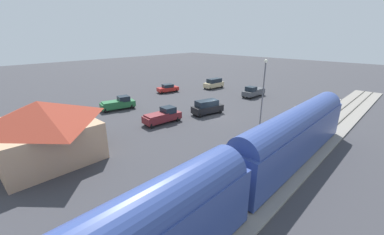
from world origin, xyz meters
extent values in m
plane|color=#38383D|center=(0.00, 0.00, 0.00)|extent=(200.00, 200.00, 0.00)
cube|color=gray|center=(-14.00, 0.00, 0.09)|extent=(4.80, 70.00, 0.18)
cube|color=#59544C|center=(-14.72, 0.00, 0.24)|extent=(0.10, 70.00, 0.12)
cube|color=#59544C|center=(-13.28, 0.00, 0.24)|extent=(0.10, 70.00, 0.12)
cube|color=#A8A399|center=(-10.00, 0.00, 0.15)|extent=(3.20, 46.00, 0.30)
cube|color=#33478C|center=(-14.00, 5.50, 2.15)|extent=(2.90, 19.60, 3.70)
cube|color=gold|center=(-12.54, 5.50, 1.85)|extent=(0.04, 18.03, 0.36)
cylinder|color=#33478C|center=(-14.00, 5.50, 3.90)|extent=(2.75, 18.82, 2.76)
cube|color=tan|center=(4.00, 22.00, 1.85)|extent=(9.41, 8.37, 3.70)
pyramid|color=maroon|center=(4.00, 22.00, 4.75)|extent=(10.21, 9.17, 2.09)
cube|color=#4C3323|center=(4.00, 17.79, 1.05)|extent=(1.10, 0.08, 2.10)
cylinder|color=brown|center=(-9.30, -6.60, 0.72)|extent=(0.22, 0.22, 0.85)
cylinder|color=yellow|center=(-9.30, -6.60, 1.46)|extent=(0.36, 0.36, 0.62)
sphere|color=tan|center=(-9.30, -6.60, 1.89)|extent=(0.24, 0.24, 0.24)
cube|color=black|center=(1.35, 0.26, 0.84)|extent=(3.06, 5.22, 1.00)
cube|color=#19232D|center=(1.38, 0.40, 1.78)|extent=(2.49, 3.74, 0.88)
cylinder|color=black|center=(1.74, -1.79, 0.34)|extent=(0.22, 0.68, 0.68)
cylinder|color=black|center=(0.06, -1.39, 0.34)|extent=(0.22, 0.68, 0.68)
cylinder|color=black|center=(2.63, 1.90, 0.34)|extent=(0.22, 0.68, 0.68)
cylinder|color=black|center=(0.96, 2.31, 0.34)|extent=(0.22, 0.68, 0.68)
cube|color=maroon|center=(3.25, 7.70, 0.84)|extent=(2.50, 5.57, 0.92)
cube|color=#19232D|center=(3.15, 6.68, 1.72)|extent=(1.89, 1.90, 0.84)
cylinder|color=black|center=(3.89, 5.47, 0.38)|extent=(0.22, 0.76, 0.76)
cylinder|color=black|center=(2.18, 5.65, 0.38)|extent=(0.22, 0.76, 0.76)
cylinder|color=black|center=(4.33, 9.75, 0.38)|extent=(0.22, 0.76, 0.76)
cylinder|color=black|center=(2.62, 9.92, 0.38)|extent=(0.22, 0.76, 0.76)
cube|color=maroon|center=(3.35, 8.64, 1.40)|extent=(2.16, 3.15, 0.20)
cube|color=#236638|center=(13.52, 8.61, 0.84)|extent=(3.09, 5.70, 0.92)
cube|color=#19232D|center=(13.30, 7.61, 1.72)|extent=(2.06, 2.06, 0.84)
cylinder|color=black|center=(13.89, 6.32, 0.38)|extent=(0.22, 0.76, 0.76)
cylinder|color=black|center=(12.21, 6.70, 0.38)|extent=(0.22, 0.76, 0.76)
cylinder|color=black|center=(14.83, 10.52, 0.38)|extent=(0.22, 0.76, 0.76)
cylinder|color=black|center=(13.15, 10.89, 0.38)|extent=(0.22, 0.76, 0.76)
cube|color=#236638|center=(13.73, 9.53, 1.40)|extent=(2.47, 3.31, 0.20)
cube|color=#C6B284|center=(12.81, -15.47, 0.84)|extent=(2.40, 5.06, 1.00)
cube|color=#19232D|center=(12.79, -15.62, 1.78)|extent=(2.03, 3.57, 0.88)
cylinder|color=black|center=(12.12, -13.50, 0.34)|extent=(0.22, 0.68, 0.68)
cylinder|color=black|center=(13.84, -13.66, 0.34)|extent=(0.22, 0.68, 0.68)
cylinder|color=black|center=(11.77, -17.28, 0.34)|extent=(0.22, 0.68, 0.68)
cylinder|color=black|center=(13.49, -17.44, 0.34)|extent=(0.22, 0.68, 0.68)
cube|color=#47494F|center=(2.03, -14.74, 0.84)|extent=(2.21, 5.48, 0.92)
cube|color=#19232D|center=(2.08, -13.71, 1.72)|extent=(1.80, 1.81, 0.84)
cylinder|color=black|center=(1.27, -12.55, 0.38)|extent=(0.22, 0.76, 0.76)
cylinder|color=black|center=(2.99, -12.63, 0.38)|extent=(0.22, 0.76, 0.76)
cylinder|color=black|center=(1.08, -16.84, 0.38)|extent=(0.22, 0.76, 0.76)
cylinder|color=black|center=(2.79, -16.92, 0.38)|extent=(0.22, 0.76, 0.76)
cube|color=#47494F|center=(1.99, -15.68, 1.40)|extent=(2.00, 3.05, 0.20)
cube|color=red|center=(17.25, -5.40, 0.72)|extent=(2.88, 4.81, 0.76)
cube|color=#19232D|center=(17.25, -5.40, 1.42)|extent=(2.10, 2.49, 0.64)
cylinder|color=black|center=(16.89, -3.56, 0.34)|extent=(0.22, 0.68, 0.68)
cylinder|color=black|center=(18.44, -3.95, 0.34)|extent=(0.22, 0.68, 0.68)
cylinder|color=black|center=(16.06, -6.86, 0.34)|extent=(0.22, 0.68, 0.68)
cylinder|color=black|center=(17.61, -7.25, 0.34)|extent=(0.22, 0.68, 0.68)
cylinder|color=#515156|center=(-7.20, -0.56, 4.21)|extent=(0.16, 0.16, 8.42)
sphere|color=#EAE5C6|center=(-7.20, -0.56, 8.60)|extent=(0.44, 0.44, 0.44)
camera|label=1|loc=(-21.58, 27.64, 11.63)|focal=22.52mm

